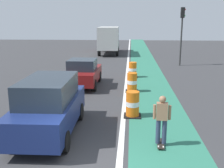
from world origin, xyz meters
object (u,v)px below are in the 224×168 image
object	(u,v)px
parked_suv_nearest	(49,106)
traffic_barrel_mid	(132,83)
traffic_barrel_back	(133,70)
traffic_barrel_front	(133,104)
traffic_light_corner	(182,26)
parked_sedan_second	(83,73)
delivery_truck_down_block	(109,38)
skateboarder_on_lane	(162,119)

from	to	relation	value
parked_suv_nearest	traffic_barrel_mid	xyz separation A→B (m)	(2.97, 6.09, -0.50)
traffic_barrel_mid	traffic_barrel_back	distance (m)	4.04
traffic_barrel_front	traffic_light_corner	world-z (taller)	traffic_light_corner
parked_sedan_second	traffic_barrel_mid	size ratio (longest dim) A/B	3.77
parked_suv_nearest	delivery_truck_down_block	size ratio (longest dim) A/B	0.60
traffic_barrel_back	parked_sedan_second	bearing A→B (deg)	-136.79
traffic_barrel_back	delivery_truck_down_block	world-z (taller)	delivery_truck_down_block
skateboarder_on_lane	traffic_light_corner	distance (m)	16.92
delivery_truck_down_block	traffic_light_corner	xyz separation A→B (m)	(7.12, -8.45, 1.65)
skateboarder_on_lane	traffic_light_corner	world-z (taller)	traffic_light_corner
skateboarder_on_lane	traffic_barrel_back	bearing A→B (deg)	94.64
skateboarder_on_lane	delivery_truck_down_block	distance (m)	25.11
traffic_barrel_back	traffic_barrel_mid	bearing A→B (deg)	-90.69
parked_suv_nearest	traffic_barrel_front	world-z (taller)	parked_suv_nearest
traffic_barrel_front	parked_sedan_second	bearing A→B (deg)	119.95
skateboarder_on_lane	traffic_barrel_mid	bearing A→B (deg)	97.75
parked_sedan_second	traffic_barrel_back	xyz separation A→B (m)	(3.07, 2.89, -0.30)
skateboarder_on_lane	parked_sedan_second	size ratio (longest dim) A/B	0.41
skateboarder_on_lane	parked_sedan_second	distance (m)	8.92
traffic_barrel_front	traffic_barrel_mid	xyz separation A→B (m)	(-0.01, 4.12, 0.00)
traffic_barrel_front	traffic_barrel_mid	world-z (taller)	same
skateboarder_on_lane	traffic_barrel_front	world-z (taller)	skateboarder_on_lane
parked_suv_nearest	traffic_barrel_back	bearing A→B (deg)	73.41
parked_suv_nearest	traffic_barrel_front	size ratio (longest dim) A/B	4.26
parked_suv_nearest	traffic_barrel_front	bearing A→B (deg)	33.40
parked_suv_nearest	traffic_barrel_back	distance (m)	10.58
traffic_barrel_mid	traffic_barrel_back	size ratio (longest dim) A/B	1.00
traffic_barrel_mid	traffic_light_corner	xyz separation A→B (m)	(4.34, 9.53, 2.97)
parked_sedan_second	delivery_truck_down_block	bearing A→B (deg)	89.16
parked_sedan_second	traffic_barrel_front	xyz separation A→B (m)	(3.04, -5.28, -0.30)
skateboarder_on_lane	delivery_truck_down_block	bearing A→B (deg)	98.50
parked_sedan_second	traffic_light_corner	xyz separation A→B (m)	(7.37, 8.37, 2.67)
traffic_barrel_back	delivery_truck_down_block	distance (m)	14.28
parked_suv_nearest	traffic_barrel_mid	world-z (taller)	parked_suv_nearest
traffic_barrel_back	traffic_barrel_front	bearing A→B (deg)	-90.25
parked_sedan_second	traffic_light_corner	bearing A→B (deg)	48.65
traffic_barrel_mid	delivery_truck_down_block	size ratio (longest dim) A/B	0.14
traffic_barrel_mid	traffic_barrel_back	bearing A→B (deg)	89.31
traffic_barrel_back	traffic_light_corner	xyz separation A→B (m)	(4.29, 5.48, 2.97)
delivery_truck_down_block	parked_sedan_second	bearing A→B (deg)	-90.84
traffic_barrel_mid	delivery_truck_down_block	world-z (taller)	delivery_truck_down_block
skateboarder_on_lane	traffic_barrel_front	distance (m)	2.89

